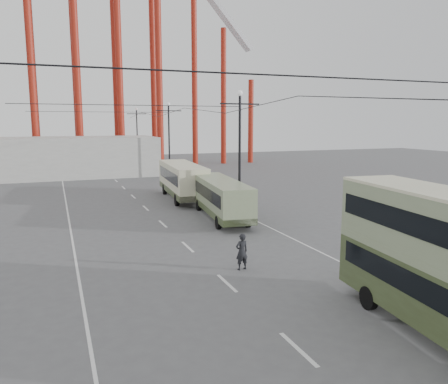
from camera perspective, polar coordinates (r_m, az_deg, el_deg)
name	(u,v)px	position (r m, az deg, el deg)	size (l,w,h in m)	color
ground	(294,317)	(16.54, 9.07, -15.86)	(160.00, 160.00, 0.00)	#525255
road_markings	(153,213)	(34.00, -9.21, -2.77)	(12.52, 120.00, 0.01)	silver
lamp_post_mid	(240,152)	(33.69, 2.05, 5.26)	(3.20, 0.44, 9.32)	black
lamp_post_far	(169,141)	(54.57, -7.18, 6.68)	(3.20, 0.44, 9.32)	black
lamp_post_distant	(137,135)	(76.08, -11.27, 7.25)	(3.20, 0.44, 9.32)	black
roller_coaster	(84,11)	(71.76, -17.83, 21.58)	(52.95, 5.00, 55.48)	maroon
fairground_shed	(69,157)	(60.06, -19.63, 4.36)	(22.00, 10.00, 5.00)	#A7A7A2
double_decker_bus	(446,258)	(15.69, 26.99, -7.69)	(3.13, 9.09, 4.79)	#354022
single_decker_green	(221,197)	(31.78, -0.45, -0.60)	(3.34, 10.07, 2.79)	gray
single_decker_cream	(182,179)	(39.87, -5.48, 1.67)	(3.33, 10.43, 3.19)	beige
pedestrian	(242,252)	(20.87, 2.34, -7.79)	(0.64, 0.42, 1.76)	black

